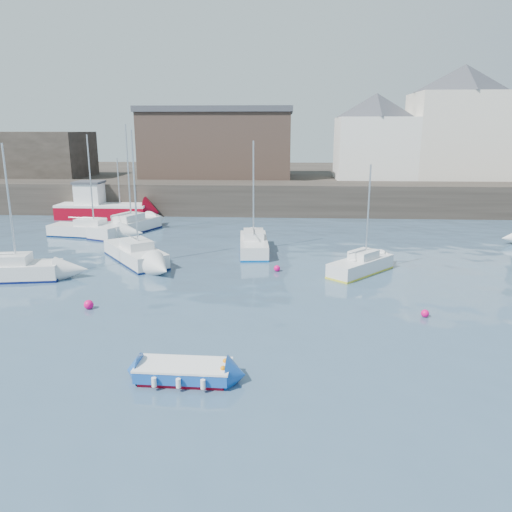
# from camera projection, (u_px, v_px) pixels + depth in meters

# --- Properties ---
(water) EXTENTS (220.00, 220.00, 0.00)m
(water) POSITION_uv_depth(u_px,v_px,m) (234.00, 398.00, 15.45)
(water) COLOR #2D4760
(water) RESTS_ON ground
(quay_wall) EXTENTS (90.00, 5.00, 3.00)m
(quay_wall) POSITION_uv_depth(u_px,v_px,m) (270.00, 198.00, 48.94)
(quay_wall) COLOR #28231E
(quay_wall) RESTS_ON ground
(land_strip) EXTENTS (90.00, 32.00, 2.80)m
(land_strip) POSITION_uv_depth(u_px,v_px,m) (274.00, 181.00, 66.38)
(land_strip) COLOR #28231E
(land_strip) RESTS_ON ground
(bldg_east_a) EXTENTS (13.36, 13.36, 11.80)m
(bldg_east_a) POSITION_uv_depth(u_px,v_px,m) (461.00, 122.00, 52.78)
(bldg_east_a) COLOR beige
(bldg_east_a) RESTS_ON land_strip
(bldg_east_d) EXTENTS (11.14, 11.14, 8.95)m
(bldg_east_d) POSITION_uv_depth(u_px,v_px,m) (375.00, 136.00, 53.16)
(bldg_east_d) COLOR white
(bldg_east_d) RESTS_ON land_strip
(warehouse) EXTENTS (16.40, 10.40, 7.60)m
(warehouse) POSITION_uv_depth(u_px,v_px,m) (219.00, 143.00, 55.75)
(warehouse) COLOR #3D2D26
(warehouse) RESTS_ON land_strip
(bldg_west) EXTENTS (14.00, 8.00, 5.00)m
(bldg_west) POSITION_uv_depth(u_px,v_px,m) (24.00, 155.00, 56.34)
(bldg_west) COLOR #353028
(bldg_west) RESTS_ON land_strip
(blue_dinghy) EXTENTS (3.16, 1.71, 0.60)m
(blue_dinghy) POSITION_uv_depth(u_px,v_px,m) (184.00, 371.00, 16.47)
(blue_dinghy) COLOR maroon
(blue_dinghy) RESTS_ON ground
(fishing_boat) EXTENTS (8.32, 3.12, 5.51)m
(fishing_boat) POSITION_uv_depth(u_px,v_px,m) (101.00, 207.00, 46.54)
(fishing_boat) COLOR maroon
(fishing_boat) RESTS_ON ground
(sailboat_a) EXTENTS (5.91, 2.73, 7.40)m
(sailboat_a) POSITION_uv_depth(u_px,v_px,m) (7.00, 271.00, 27.49)
(sailboat_a) COLOR silver
(sailboat_a) RESTS_ON ground
(sailboat_b) EXTENTS (5.37, 6.21, 8.06)m
(sailboat_b) POSITION_uv_depth(u_px,v_px,m) (135.00, 253.00, 31.30)
(sailboat_b) COLOR silver
(sailboat_b) RESTS_ON ground
(sailboat_c) EXTENTS (4.28, 4.49, 6.19)m
(sailboat_c) POSITION_uv_depth(u_px,v_px,m) (361.00, 265.00, 28.78)
(sailboat_c) COLOR silver
(sailboat_c) RESTS_ON ground
(sailboat_e) EXTENTS (6.22, 2.83, 7.71)m
(sailboat_e) POSITION_uv_depth(u_px,v_px,m) (88.00, 230.00, 38.71)
(sailboat_e) COLOR silver
(sailboat_e) RESTS_ON ground
(sailboat_f) EXTENTS (2.29, 5.80, 7.36)m
(sailboat_f) POSITION_uv_depth(u_px,v_px,m) (254.00, 244.00, 33.80)
(sailboat_f) COLOR silver
(sailboat_f) RESTS_ON ground
(sailboat_h) EXTENTS (4.51, 6.87, 8.46)m
(sailboat_h) POSITION_uv_depth(u_px,v_px,m) (127.00, 226.00, 39.82)
(sailboat_h) COLOR silver
(sailboat_h) RESTS_ON ground
(buoy_near) EXTENTS (0.44, 0.44, 0.44)m
(buoy_near) POSITION_uv_depth(u_px,v_px,m) (89.00, 309.00, 23.15)
(buoy_near) COLOR #E40662
(buoy_near) RESTS_ON ground
(buoy_mid) EXTENTS (0.36, 0.36, 0.36)m
(buoy_mid) POSITION_uv_depth(u_px,v_px,m) (425.00, 317.00, 22.15)
(buoy_mid) COLOR #E40662
(buoy_mid) RESTS_ON ground
(buoy_far) EXTENTS (0.37, 0.37, 0.37)m
(buoy_far) POSITION_uv_depth(u_px,v_px,m) (277.00, 271.00, 29.27)
(buoy_far) COLOR #E40662
(buoy_far) RESTS_ON ground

